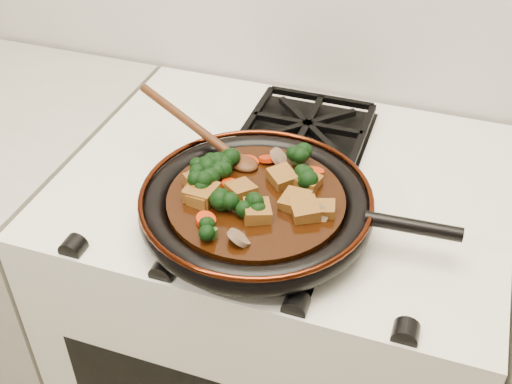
% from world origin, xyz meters
% --- Properties ---
extents(stove, '(0.76, 0.60, 0.90)m').
position_xyz_m(stove, '(0.00, 1.69, 0.45)').
color(stove, white).
rests_on(stove, ground).
extents(burner_grate_front, '(0.23, 0.23, 0.03)m').
position_xyz_m(burner_grate_front, '(0.00, 1.55, 0.91)').
color(burner_grate_front, black).
rests_on(burner_grate_front, stove).
extents(burner_grate_back, '(0.23, 0.23, 0.03)m').
position_xyz_m(burner_grate_back, '(0.00, 1.83, 0.91)').
color(burner_grate_back, black).
rests_on(burner_grate_back, stove).
extents(skillet, '(0.49, 0.36, 0.05)m').
position_xyz_m(skillet, '(-0.00, 1.55, 0.94)').
color(skillet, black).
rests_on(skillet, burner_grate_front).
extents(braising_sauce, '(0.27, 0.27, 0.02)m').
position_xyz_m(braising_sauce, '(-0.01, 1.55, 0.95)').
color(braising_sauce, black).
rests_on(braising_sauce, skillet).
extents(tofu_cube_0, '(0.06, 0.06, 0.03)m').
position_xyz_m(tofu_cube_0, '(0.02, 1.60, 0.97)').
color(tofu_cube_0, brown).
rests_on(tofu_cube_0, braising_sauce).
extents(tofu_cube_1, '(0.06, 0.06, 0.03)m').
position_xyz_m(tofu_cube_1, '(0.01, 1.51, 0.97)').
color(tofu_cube_1, brown).
rests_on(tofu_cube_1, braising_sauce).
extents(tofu_cube_2, '(0.05, 0.05, 0.03)m').
position_xyz_m(tofu_cube_2, '(0.06, 1.55, 0.97)').
color(tofu_cube_2, brown).
rests_on(tofu_cube_2, braising_sauce).
extents(tofu_cube_3, '(0.05, 0.06, 0.03)m').
position_xyz_m(tofu_cube_3, '(-0.03, 1.55, 0.97)').
color(tofu_cube_3, brown).
rests_on(tofu_cube_3, braising_sauce).
extents(tofu_cube_4, '(0.04, 0.04, 0.03)m').
position_xyz_m(tofu_cube_4, '(-0.08, 1.51, 0.97)').
color(tofu_cube_4, brown).
rests_on(tofu_cube_4, braising_sauce).
extents(tofu_cube_5, '(0.06, 0.06, 0.03)m').
position_xyz_m(tofu_cube_5, '(-0.10, 1.55, 0.97)').
color(tofu_cube_5, brown).
rests_on(tofu_cube_5, braising_sauce).
extents(tofu_cube_6, '(0.04, 0.04, 0.02)m').
position_xyz_m(tofu_cube_6, '(0.06, 1.61, 0.97)').
color(tofu_cube_6, brown).
rests_on(tofu_cube_6, braising_sauce).
extents(tofu_cube_7, '(0.04, 0.04, 0.02)m').
position_xyz_m(tofu_cube_7, '(0.10, 1.55, 0.97)').
color(tofu_cube_7, brown).
rests_on(tofu_cube_7, braising_sauce).
extents(tofu_cube_8, '(0.06, 0.06, 0.03)m').
position_xyz_m(tofu_cube_8, '(0.07, 1.54, 0.97)').
color(tofu_cube_8, brown).
rests_on(tofu_cube_8, braising_sauce).
extents(tofu_cube_9, '(0.04, 0.04, 0.03)m').
position_xyz_m(tofu_cube_9, '(-0.09, 1.53, 0.97)').
color(tofu_cube_9, brown).
rests_on(tofu_cube_9, braising_sauce).
extents(tofu_cube_10, '(0.05, 0.05, 0.03)m').
position_xyz_m(tofu_cube_10, '(-0.08, 1.52, 0.97)').
color(tofu_cube_10, brown).
rests_on(tofu_cube_10, braising_sauce).
extents(broccoli_floret_0, '(0.07, 0.08, 0.07)m').
position_xyz_m(broccoli_floret_0, '(-0.03, 1.45, 0.97)').
color(broccoli_floret_0, black).
rests_on(broccoli_floret_0, braising_sauce).
extents(broccoli_floret_1, '(0.09, 0.09, 0.06)m').
position_xyz_m(broccoli_floret_1, '(-0.07, 1.60, 0.97)').
color(broccoli_floret_1, black).
rests_on(broccoli_floret_1, braising_sauce).
extents(broccoli_floret_2, '(0.07, 0.07, 0.07)m').
position_xyz_m(broccoli_floret_2, '(0.00, 1.51, 0.97)').
color(broccoli_floret_2, black).
rests_on(broccoli_floret_2, braising_sauce).
extents(broccoli_floret_3, '(0.09, 0.08, 0.07)m').
position_xyz_m(broccoli_floret_3, '(-0.10, 1.54, 0.97)').
color(broccoli_floret_3, black).
rests_on(broccoli_floret_3, braising_sauce).
extents(broccoli_floret_4, '(0.09, 0.09, 0.07)m').
position_xyz_m(broccoli_floret_4, '(-0.10, 1.58, 0.97)').
color(broccoli_floret_4, black).
rests_on(broccoli_floret_4, braising_sauce).
extents(broccoli_floret_5, '(0.07, 0.07, 0.07)m').
position_xyz_m(broccoli_floret_5, '(-0.09, 1.58, 0.97)').
color(broccoli_floret_5, black).
rests_on(broccoli_floret_5, braising_sauce).
extents(broccoli_floret_6, '(0.07, 0.07, 0.07)m').
position_xyz_m(broccoli_floret_6, '(0.03, 1.65, 0.97)').
color(broccoli_floret_6, black).
rests_on(broccoli_floret_6, braising_sauce).
extents(broccoli_floret_7, '(0.09, 0.08, 0.06)m').
position_xyz_m(broccoli_floret_7, '(-0.04, 1.51, 0.97)').
color(broccoli_floret_7, black).
rests_on(broccoli_floret_7, braising_sauce).
extents(broccoli_floret_8, '(0.08, 0.09, 0.06)m').
position_xyz_m(broccoli_floret_8, '(0.06, 1.61, 0.97)').
color(broccoli_floret_8, black).
rests_on(broccoli_floret_8, braising_sauce).
extents(broccoli_floret_9, '(0.08, 0.08, 0.07)m').
position_xyz_m(broccoli_floret_9, '(-0.08, 1.58, 0.97)').
color(broccoli_floret_9, black).
rests_on(broccoli_floret_9, braising_sauce).
extents(carrot_coin_0, '(0.03, 0.03, 0.01)m').
position_xyz_m(carrot_coin_0, '(-0.05, 1.56, 0.96)').
color(carrot_coin_0, '#BA2705').
rests_on(carrot_coin_0, braising_sauce).
extents(carrot_coin_1, '(0.03, 0.03, 0.02)m').
position_xyz_m(carrot_coin_1, '(0.06, 1.64, 0.96)').
color(carrot_coin_1, '#BA2705').
rests_on(carrot_coin_1, braising_sauce).
extents(carrot_coin_2, '(0.03, 0.03, 0.02)m').
position_xyz_m(carrot_coin_2, '(-0.04, 1.63, 0.96)').
color(carrot_coin_2, '#BA2705').
rests_on(carrot_coin_2, braising_sauce).
extents(carrot_coin_3, '(0.03, 0.03, 0.02)m').
position_xyz_m(carrot_coin_3, '(-0.06, 1.47, 0.96)').
color(carrot_coin_3, '#BA2705').
rests_on(carrot_coin_3, braising_sauce).
extents(carrot_coin_4, '(0.03, 0.03, 0.02)m').
position_xyz_m(carrot_coin_4, '(-0.02, 1.65, 0.96)').
color(carrot_coin_4, '#BA2705').
rests_on(carrot_coin_4, braising_sauce).
extents(mushroom_slice_0, '(0.04, 0.04, 0.03)m').
position_xyz_m(mushroom_slice_0, '(0.09, 1.53, 0.97)').
color(mushroom_slice_0, '#7E6049').
rests_on(mushroom_slice_0, braising_sauce).
extents(mushroom_slice_1, '(0.05, 0.05, 0.03)m').
position_xyz_m(mushroom_slice_1, '(0.00, 1.45, 0.97)').
color(mushroom_slice_1, '#7E6049').
rests_on(mushroom_slice_1, braising_sauce).
extents(mushroom_slice_2, '(0.05, 0.04, 0.03)m').
position_xyz_m(mushroom_slice_2, '(-0.11, 1.57, 0.97)').
color(mushroom_slice_2, '#7E6049').
rests_on(mushroom_slice_2, braising_sauce).
extents(mushroom_slice_3, '(0.04, 0.04, 0.03)m').
position_xyz_m(mushroom_slice_3, '(-0.00, 1.65, 0.97)').
color(mushroom_slice_3, '#7E6049').
rests_on(mushroom_slice_3, braising_sauce).
extents(mushroom_slice_4, '(0.04, 0.04, 0.03)m').
position_xyz_m(mushroom_slice_4, '(-0.11, 1.56, 0.97)').
color(mushroom_slice_4, '#7E6049').
rests_on(mushroom_slice_4, braising_sauce).
extents(wooden_spoon, '(0.15, 0.08, 0.23)m').
position_xyz_m(wooden_spoon, '(-0.11, 1.64, 0.98)').
color(wooden_spoon, '#44210E').
rests_on(wooden_spoon, braising_sauce).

